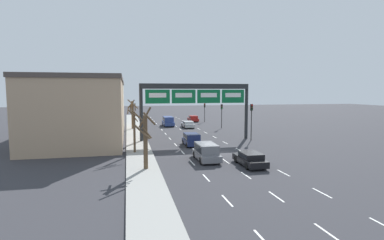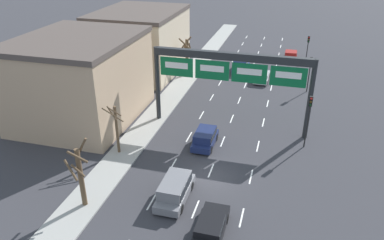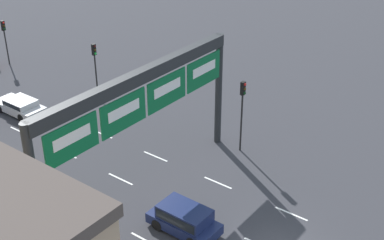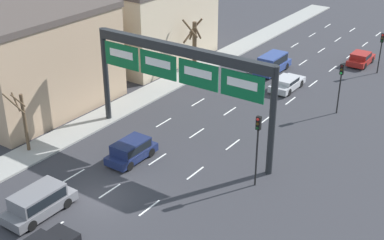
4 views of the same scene
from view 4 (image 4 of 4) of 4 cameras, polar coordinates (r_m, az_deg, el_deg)
name	(u,v)px [view 4 (image 4 of 4)]	position (r m, az deg, el deg)	size (l,w,h in m)	color
ground_plane	(99,198)	(34.75, -9.90, -8.22)	(220.00, 220.00, 0.00)	#333338
sidewalk_left	(17,161)	(40.07, -18.19, -4.16)	(2.80, 110.00, 0.15)	#999993
lane_dashes	(214,122)	(43.88, 2.36, -0.18)	(6.72, 67.00, 0.01)	white
sign_gantry	(180,67)	(37.91, -1.29, 5.69)	(15.25, 0.70, 7.76)	#232628
building_near	(26,57)	(47.74, -17.30, 6.41)	(10.94, 13.26, 8.57)	tan
building_far	(144,19)	(57.86, -5.16, 10.68)	(10.54, 13.40, 8.40)	#C6B293
suv_grey	(38,201)	(33.63, -16.06, -8.30)	(1.93, 4.55, 1.66)	slate
car_red	(361,58)	(59.00, 17.56, 6.31)	(1.87, 3.93, 1.33)	maroon
suv_blue	(273,62)	(54.76, 8.60, 6.10)	(1.94, 4.90, 1.82)	navy
suv_navy	(131,150)	(38.16, -6.50, -3.15)	(1.82, 3.90, 1.51)	#19234C
car_silver	(287,83)	(50.69, 10.08, 3.92)	(1.87, 4.33, 1.20)	#B7B7BC
traffic_light_near_gantry	(341,78)	(45.81, 15.59, 4.30)	(0.30, 0.35, 4.40)	black
traffic_light_mid_block	(258,137)	(33.98, 7.01, -1.85)	(0.30, 0.35, 5.01)	black
traffic_light_far_end	(381,45)	(56.39, 19.56, 7.57)	(0.30, 0.35, 4.12)	black
tree_bare_closest	(23,119)	(39.96, -17.56, 0.10)	(1.73, 1.19, 4.71)	brown
tree_bare_second	(194,41)	(54.13, 0.22, 8.37)	(1.91, 1.90, 5.21)	brown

